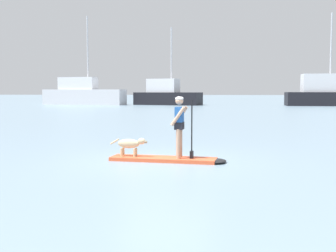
{
  "coord_description": "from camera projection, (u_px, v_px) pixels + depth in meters",
  "views": [
    {
      "loc": [
        1.72,
        -11.79,
        1.96
      ],
      "look_at": [
        0.0,
        1.0,
        0.9
      ],
      "focal_mm": 45.92,
      "sensor_mm": 36.0,
      "label": 1
    }
  ],
  "objects": [
    {
      "name": "ground_plane",
      "position": [
        163.0,
        161.0,
        12.03
      ],
      "size": [
        400.0,
        400.0,
        0.0
      ],
      "primitive_type": "plane",
      "color": "gray"
    },
    {
      "name": "paddleboard",
      "position": [
        171.0,
        159.0,
        11.98
      ],
      "size": [
        3.3,
        1.01,
        0.1
      ],
      "color": "#E55933",
      "rests_on": "ground_plane"
    },
    {
      "name": "person_paddler",
      "position": [
        180.0,
        123.0,
        11.84
      ],
      "size": [
        0.63,
        0.51,
        1.7
      ],
      "color": "tan",
      "rests_on": "paddleboard"
    },
    {
      "name": "dog",
      "position": [
        130.0,
        144.0,
        12.21
      ],
      "size": [
        1.11,
        0.28,
        0.53
      ],
      "color": "#CCB78C",
      "rests_on": "paddleboard"
    },
    {
      "name": "moored_boat_far_port",
      "position": [
        83.0,
        94.0,
        60.97
      ],
      "size": [
        12.19,
        4.45,
        12.4
      ],
      "color": "silver",
      "rests_on": "ground_plane"
    },
    {
      "name": "moored_boat_far_starboard",
      "position": [
        167.0,
        95.0,
        60.37
      ],
      "size": [
        9.72,
        5.39,
        10.75
      ],
      "color": "black",
      "rests_on": "ground_plane"
    },
    {
      "name": "moored_boat_port",
      "position": [
        324.0,
        94.0,
        56.75
      ],
      "size": [
        10.19,
        3.61,
        12.15
      ],
      "color": "black",
      "rests_on": "ground_plane"
    }
  ]
}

